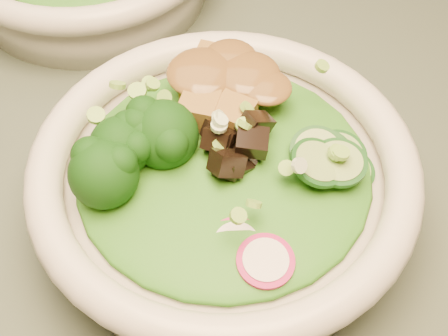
# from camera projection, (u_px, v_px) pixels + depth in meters

# --- Properties ---
(dining_table) EXTENTS (1.20, 0.80, 0.75)m
(dining_table) POSITION_uv_depth(u_px,v_px,m) (177.00, 272.00, 0.62)
(dining_table) COLOR black
(dining_table) RESTS_ON ground
(salad_bowl) EXTENTS (0.30, 0.30, 0.08)m
(salad_bowl) POSITION_uv_depth(u_px,v_px,m) (224.00, 185.00, 0.49)
(salad_bowl) COLOR silver
(salad_bowl) RESTS_ON dining_table
(lettuce_bed) EXTENTS (0.22, 0.22, 0.03)m
(lettuce_bed) POSITION_uv_depth(u_px,v_px,m) (224.00, 167.00, 0.47)
(lettuce_bed) COLOR #2B6314
(lettuce_bed) RESTS_ON salad_bowl
(broccoli_florets) EXTENTS (0.11, 0.10, 0.05)m
(broccoli_florets) POSITION_uv_depth(u_px,v_px,m) (129.00, 159.00, 0.45)
(broccoli_florets) COLOR black
(broccoli_florets) RESTS_ON salad_bowl
(radish_slices) EXTENTS (0.13, 0.09, 0.02)m
(radish_slices) POSITION_uv_depth(u_px,v_px,m) (235.00, 248.00, 0.42)
(radish_slices) COLOR #A50C4E
(radish_slices) RESTS_ON salad_bowl
(cucumber_slices) EXTENTS (0.10, 0.10, 0.04)m
(cucumber_slices) POSITION_uv_depth(u_px,v_px,m) (321.00, 153.00, 0.46)
(cucumber_slices) COLOR #90AE60
(cucumber_slices) RESTS_ON salad_bowl
(mushroom_heap) EXTENTS (0.10, 0.10, 0.04)m
(mushroom_heap) POSITION_uv_depth(u_px,v_px,m) (223.00, 140.00, 0.47)
(mushroom_heap) COLOR black
(mushroom_heap) RESTS_ON salad_bowl
(tofu_cubes) EXTENTS (0.12, 0.10, 0.04)m
(tofu_cubes) POSITION_uv_depth(u_px,v_px,m) (221.00, 89.00, 0.50)
(tofu_cubes) COLOR olive
(tofu_cubes) RESTS_ON salad_bowl
(peanut_sauce) EXTENTS (0.08, 0.06, 0.02)m
(peanut_sauce) POSITION_uv_depth(u_px,v_px,m) (221.00, 76.00, 0.49)
(peanut_sauce) COLOR brown
(peanut_sauce) RESTS_ON tofu_cubes
(scallion_garnish) EXTENTS (0.21, 0.21, 0.03)m
(scallion_garnish) POSITION_uv_depth(u_px,v_px,m) (224.00, 144.00, 0.45)
(scallion_garnish) COLOR #7FBC42
(scallion_garnish) RESTS_ON salad_bowl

